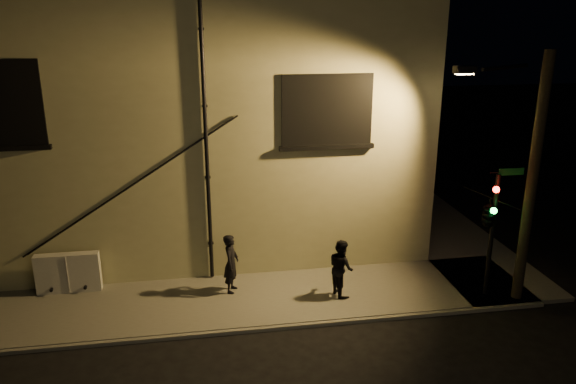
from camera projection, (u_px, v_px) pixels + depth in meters
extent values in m
plane|color=black|center=(289.00, 327.00, 14.20)|extent=(90.00, 90.00, 0.00)
cube|color=#58574F|center=(170.00, 306.00, 15.12)|extent=(20.00, 3.00, 0.12)
cube|color=#58574F|center=(414.00, 208.00, 22.72)|extent=(3.00, 16.00, 0.12)
cube|color=tan|center=(169.00, 107.00, 20.88)|extent=(16.00, 12.00, 8.50)
cube|color=black|center=(327.00, 110.00, 15.72)|extent=(2.60, 0.10, 2.00)
cube|color=#A5B28C|center=(327.00, 110.00, 15.73)|extent=(2.38, 0.05, 1.78)
cylinder|color=black|center=(206.00, 139.00, 15.34)|extent=(0.11, 0.11, 8.30)
cylinder|color=black|center=(128.00, 188.00, 15.42)|extent=(5.96, 0.04, 3.75)
cylinder|color=black|center=(132.00, 186.00, 15.42)|extent=(5.96, 0.04, 3.75)
cube|color=#B4B4AB|center=(68.00, 273.00, 15.62)|extent=(1.73, 0.29, 1.14)
imported|color=black|center=(231.00, 263.00, 15.56)|extent=(0.57, 0.71, 1.69)
imported|color=black|center=(341.00, 267.00, 15.40)|extent=(0.77, 0.90, 1.61)
cylinder|color=black|center=(491.00, 236.00, 15.14)|extent=(0.12, 0.12, 3.46)
imported|color=black|center=(489.00, 212.00, 14.77)|extent=(0.92, 2.13, 0.84)
sphere|color=#FF140C|center=(496.00, 190.00, 14.39)|extent=(0.17, 0.17, 0.17)
sphere|color=#14FF3F|center=(494.00, 211.00, 14.57)|extent=(0.17, 0.17, 0.17)
cube|color=#0C4C1E|center=(512.00, 172.00, 14.65)|extent=(0.70, 0.03, 0.18)
cylinder|color=black|center=(532.00, 184.00, 14.49)|extent=(0.28, 0.28, 6.77)
cylinder|color=black|center=(505.00, 67.00, 13.99)|extent=(1.72, 0.94, 0.10)
cube|color=black|center=(465.00, 70.00, 14.41)|extent=(0.55, 0.28, 0.18)
cube|color=#FFC672|center=(464.00, 74.00, 14.44)|extent=(0.42, 0.20, 0.04)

